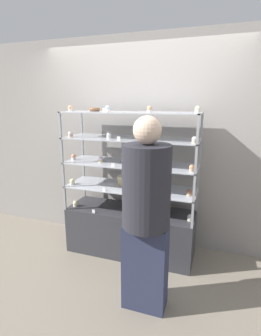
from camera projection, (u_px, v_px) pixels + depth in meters
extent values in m
plane|color=gray|center=(130.00, 251.00, 3.28)|extent=(20.00, 20.00, 0.00)
cube|color=gray|center=(141.00, 144.00, 3.32)|extent=(8.00, 0.05, 2.60)
cube|color=#333338|center=(130.00, 231.00, 3.21)|extent=(1.52, 0.50, 0.56)
cube|color=#99999E|center=(84.00, 186.00, 3.56)|extent=(0.02, 0.02, 0.29)
cube|color=#99999E|center=(197.00, 199.00, 3.09)|extent=(0.02, 0.02, 0.29)
cube|color=#99999E|center=(65.00, 198.00, 3.12)|extent=(0.02, 0.02, 0.29)
cube|color=#99999E|center=(193.00, 215.00, 2.65)|extent=(0.02, 0.02, 0.29)
cube|color=#B7BCC6|center=(130.00, 188.00, 3.07)|extent=(1.52, 0.50, 0.01)
cube|color=#99999E|center=(83.00, 166.00, 3.49)|extent=(0.02, 0.02, 0.29)
cube|color=#99999E|center=(198.00, 176.00, 3.02)|extent=(0.02, 0.02, 0.29)
cube|color=#99999E|center=(63.00, 175.00, 3.05)|extent=(0.02, 0.02, 0.29)
cube|color=#99999E|center=(194.00, 188.00, 2.58)|extent=(0.02, 0.02, 0.29)
cube|color=#B7BCC6|center=(130.00, 164.00, 3.00)|extent=(1.52, 0.50, 0.01)
cube|color=#99999E|center=(82.00, 144.00, 3.42)|extent=(0.02, 0.02, 0.29)
cube|color=#99999E|center=(200.00, 151.00, 2.95)|extent=(0.02, 0.02, 0.29)
cube|color=#99999E|center=(62.00, 150.00, 2.98)|extent=(0.02, 0.02, 0.29)
cube|color=#99999E|center=(196.00, 160.00, 2.51)|extent=(0.02, 0.02, 0.29)
cube|color=#B7BCC6|center=(130.00, 139.00, 2.93)|extent=(1.52, 0.50, 0.01)
cube|color=#99999E|center=(81.00, 122.00, 3.35)|extent=(0.02, 0.02, 0.29)
cube|color=#99999E|center=(202.00, 125.00, 2.88)|extent=(0.02, 0.02, 0.29)
cube|color=#99999E|center=(60.00, 125.00, 2.91)|extent=(0.02, 0.02, 0.29)
cube|color=#99999E|center=(198.00, 129.00, 2.44)|extent=(0.02, 0.02, 0.29)
cube|color=#B7BCC6|center=(130.00, 112.00, 2.86)|extent=(1.52, 0.50, 0.01)
cylinder|color=#DBBC84|center=(125.00, 181.00, 3.16)|extent=(0.19, 0.19, 0.09)
cylinder|color=#F4EAB2|center=(125.00, 177.00, 3.15)|extent=(0.19, 0.19, 0.02)
cube|color=brown|center=(160.00, 209.00, 3.08)|extent=(0.23, 0.14, 0.06)
cube|color=#E5996B|center=(160.00, 206.00, 3.07)|extent=(0.23, 0.15, 0.01)
cylinder|color=beige|center=(76.00, 205.00, 3.25)|extent=(0.06, 0.06, 0.02)
sphere|color=#F4EAB2|center=(76.00, 203.00, 3.25)|extent=(0.07, 0.07, 0.07)
cylinder|color=beige|center=(127.00, 213.00, 3.02)|extent=(0.06, 0.06, 0.02)
sphere|color=silver|center=(127.00, 211.00, 3.01)|extent=(0.07, 0.07, 0.07)
cylinder|color=beige|center=(190.00, 220.00, 2.85)|extent=(0.06, 0.06, 0.02)
sphere|color=white|center=(190.00, 217.00, 2.85)|extent=(0.07, 0.07, 0.07)
cube|color=white|center=(94.00, 211.00, 3.04)|extent=(0.04, 0.00, 0.04)
cylinder|color=beige|center=(72.00, 183.00, 3.17)|extent=(0.06, 0.06, 0.02)
sphere|color=#F4EAB2|center=(72.00, 181.00, 3.16)|extent=(0.06, 0.06, 0.06)
cylinder|color=#CCB28C|center=(189.00, 195.00, 2.79)|extent=(0.06, 0.06, 0.02)
sphere|color=#8C5B42|center=(189.00, 192.00, 2.78)|extent=(0.06, 0.06, 0.06)
cube|color=white|center=(104.00, 189.00, 2.93)|extent=(0.04, 0.00, 0.04)
cylinder|color=white|center=(74.00, 159.00, 3.18)|extent=(0.05, 0.05, 0.03)
sphere|color=#E5996B|center=(73.00, 156.00, 3.17)|extent=(0.05, 0.05, 0.05)
cylinder|color=#CCB28C|center=(101.00, 161.00, 3.05)|extent=(0.05, 0.05, 0.03)
sphere|color=silver|center=(101.00, 159.00, 3.04)|extent=(0.05, 0.05, 0.05)
cylinder|color=white|center=(128.00, 164.00, 2.92)|extent=(0.05, 0.05, 0.03)
sphere|color=silver|center=(128.00, 161.00, 2.91)|extent=(0.05, 0.05, 0.05)
cylinder|color=white|center=(159.00, 167.00, 2.78)|extent=(0.05, 0.05, 0.03)
sphere|color=silver|center=(159.00, 164.00, 2.77)|extent=(0.05, 0.05, 0.05)
cylinder|color=#CCB28C|center=(192.00, 170.00, 2.65)|extent=(0.05, 0.05, 0.03)
sphere|color=#E5996B|center=(192.00, 167.00, 2.64)|extent=(0.05, 0.05, 0.05)
cube|color=white|center=(113.00, 165.00, 2.82)|extent=(0.04, 0.00, 0.04)
cylinder|color=#CCB28C|center=(70.00, 136.00, 3.02)|extent=(0.05, 0.05, 0.02)
sphere|color=silver|center=(70.00, 134.00, 3.02)|extent=(0.05, 0.05, 0.05)
cylinder|color=white|center=(109.00, 137.00, 2.91)|extent=(0.05, 0.05, 0.02)
sphere|color=white|center=(109.00, 135.00, 2.90)|extent=(0.05, 0.05, 0.05)
cylinder|color=beige|center=(149.00, 140.00, 2.73)|extent=(0.05, 0.05, 0.02)
sphere|color=silver|center=(149.00, 137.00, 2.72)|extent=(0.05, 0.05, 0.05)
cylinder|color=#CCB28C|center=(194.00, 142.00, 2.59)|extent=(0.05, 0.05, 0.02)
sphere|color=white|center=(194.00, 139.00, 2.58)|extent=(0.05, 0.05, 0.05)
cube|color=white|center=(119.00, 139.00, 2.73)|extent=(0.04, 0.00, 0.04)
cylinder|color=beige|center=(70.00, 110.00, 3.00)|extent=(0.05, 0.05, 0.03)
sphere|color=#E5996B|center=(70.00, 108.00, 2.99)|extent=(0.05, 0.05, 0.05)
cylinder|color=white|center=(107.00, 111.00, 2.82)|extent=(0.05, 0.05, 0.03)
sphere|color=silver|center=(107.00, 108.00, 2.82)|extent=(0.05, 0.05, 0.05)
cylinder|color=white|center=(149.00, 111.00, 2.66)|extent=(0.05, 0.05, 0.03)
sphere|color=#E5996B|center=(150.00, 108.00, 2.65)|extent=(0.05, 0.05, 0.05)
cylinder|color=white|center=(197.00, 111.00, 2.58)|extent=(0.05, 0.05, 0.03)
sphere|color=#F4EAB2|center=(198.00, 109.00, 2.57)|extent=(0.05, 0.05, 0.05)
cube|color=white|center=(104.00, 110.00, 2.71)|extent=(0.04, 0.00, 0.04)
torus|color=brown|center=(95.00, 109.00, 3.06)|extent=(0.13, 0.13, 0.04)
cube|color=#282D47|center=(145.00, 267.00, 2.32)|extent=(0.38, 0.21, 0.80)
cylinder|color=#26262D|center=(146.00, 187.00, 2.14)|extent=(0.40, 0.40, 0.69)
sphere|color=beige|center=(147.00, 130.00, 2.02)|extent=(0.23, 0.23, 0.23)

